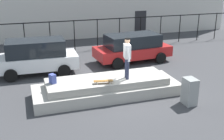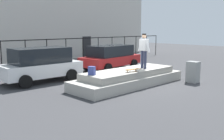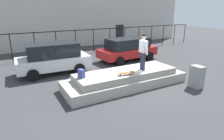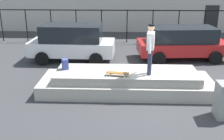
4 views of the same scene
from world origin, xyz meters
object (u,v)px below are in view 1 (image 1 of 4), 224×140
car_white_hatchback_near (36,56)px  car_red_hatchback_mid (133,47)px  utility_box (190,91)px  backpack (53,79)px  skateboard (103,81)px  skateboarder (127,55)px

car_white_hatchback_near → car_red_hatchback_mid: (5.52, 0.44, -0.07)m
car_red_hatchback_mid → utility_box: 6.09m
backpack → utility_box: bearing=45.8°
skateboard → car_white_hatchback_near: car_white_hatchback_near is taller
skateboard → car_white_hatchback_near: (-2.34, 4.31, 0.06)m
car_red_hatchback_mid → utility_box: car_red_hatchback_mid is taller
backpack → car_white_hatchback_near: size_ratio=0.09×
car_red_hatchback_mid → utility_box: size_ratio=4.16×
backpack → car_red_hatchback_mid: 6.55m
skateboard → utility_box: 3.48m
skateboarder → backpack: size_ratio=4.61×
backpack → utility_box: size_ratio=0.35×
car_red_hatchback_mid → backpack: bearing=-141.5°
utility_box → skateboarder: bearing=142.9°
skateboarder → skateboard: skateboarder is taller
car_white_hatchback_near → utility_box: size_ratio=3.84×
backpack → car_red_hatchback_mid: size_ratio=0.08×
backpack → skateboarder: bearing=59.4°
skateboarder → utility_box: bearing=-37.4°
backpack → car_red_hatchback_mid: (5.12, 4.08, -0.10)m
skateboard → car_red_hatchback_mid: car_red_hatchback_mid is taller
utility_box → backpack: bearing=159.0°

